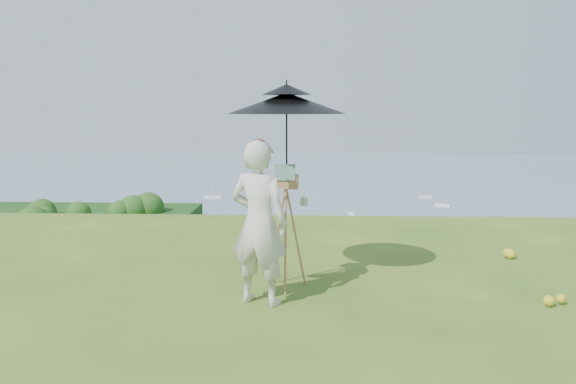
# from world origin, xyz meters

# --- Properties ---
(ground) EXTENTS (14.00, 14.00, 0.00)m
(ground) POSITION_xyz_m (0.00, 0.00, 0.00)
(ground) COLOR #3F641C
(ground) RESTS_ON ground
(shoreline_tier) EXTENTS (170.00, 28.00, 8.00)m
(shoreline_tier) POSITION_xyz_m (0.00, 75.00, -36.00)
(shoreline_tier) COLOR slate
(shoreline_tier) RESTS_ON bay_water
(bay_water) EXTENTS (700.00, 700.00, 0.00)m
(bay_water) POSITION_xyz_m (0.00, 240.00, -34.00)
(bay_water) COLOR #718EA1
(bay_water) RESTS_ON ground
(peninsula) EXTENTS (90.00, 60.00, 12.00)m
(peninsula) POSITION_xyz_m (-75.00, 155.00, -29.00)
(peninsula) COLOR #0F3A11
(peninsula) RESTS_ON bay_water
(slope_trees) EXTENTS (110.00, 50.00, 6.00)m
(slope_trees) POSITION_xyz_m (0.00, 35.00, -15.00)
(slope_trees) COLOR #1F5218
(slope_trees) RESTS_ON forest_slope
(harbor_town) EXTENTS (110.00, 22.00, 5.00)m
(harbor_town) POSITION_xyz_m (0.00, 75.00, -29.50)
(harbor_town) COLOR white
(harbor_town) RESTS_ON shoreline_tier
(moored_boats) EXTENTS (140.00, 140.00, 0.70)m
(moored_boats) POSITION_xyz_m (-12.50, 161.00, -33.65)
(moored_boats) COLOR white
(moored_boats) RESTS_ON bay_water
(wildflowers) EXTENTS (10.00, 10.50, 0.12)m
(wildflowers) POSITION_xyz_m (0.00, 0.25, 0.06)
(wildflowers) COLOR gold
(wildflowers) RESTS_ON ground
(painter) EXTENTS (0.78, 0.65, 1.82)m
(painter) POSITION_xyz_m (1.16, 1.74, 0.91)
(painter) COLOR beige
(painter) RESTS_ON ground
(field_easel) EXTENTS (0.65, 0.65, 1.51)m
(field_easel) POSITION_xyz_m (1.43, 2.29, 0.76)
(field_easel) COLOR #A46745
(field_easel) RESTS_ON ground
(sun_umbrella) EXTENTS (1.57, 1.57, 1.24)m
(sun_umbrella) POSITION_xyz_m (1.44, 2.31, 1.86)
(sun_umbrella) COLOR black
(sun_umbrella) RESTS_ON field_easel
(painter_cap) EXTENTS (0.27, 0.30, 0.10)m
(painter_cap) POSITION_xyz_m (1.16, 1.74, 1.77)
(painter_cap) COLOR #CF7178
(painter_cap) RESTS_ON painter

